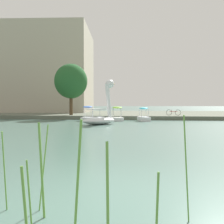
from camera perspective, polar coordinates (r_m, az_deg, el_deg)
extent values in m
plane|color=#47665B|center=(5.06, 0.94, -17.90)|extent=(570.39, 570.39, 0.00)
cube|color=#5B6051|center=(39.54, 5.71, -0.46)|extent=(130.67, 23.92, 0.43)
ellipsoid|color=white|center=(21.42, -3.04, -1.97)|extent=(3.39, 3.24, 0.66)
cylinder|color=white|center=(21.92, -0.83, 2.56)|extent=(0.71, 0.68, 3.02)
sphere|color=white|center=(22.08, -0.51, 6.45)|extent=(1.05, 1.05, 0.74)
cone|color=yellow|center=(22.24, 0.13, 6.41)|extent=(0.65, 0.64, 0.41)
cube|color=white|center=(21.25, -3.61, 0.69)|extent=(1.79, 1.79, 0.08)
cylinder|color=silver|center=(20.76, -2.77, -0.25)|extent=(0.04, 0.04, 0.66)
cylinder|color=silver|center=(21.76, -4.41, -0.16)|extent=(0.04, 0.04, 0.66)
cube|color=white|center=(26.11, 7.27, -1.58)|extent=(1.40, 2.21, 0.43)
ellipsoid|color=#2DB7D1|center=(26.07, 7.27, 0.83)|extent=(1.13, 1.47, 0.20)
cylinder|color=#B7B7BF|center=(26.53, 6.28, -0.10)|extent=(0.04, 0.04, 0.88)
cylinder|color=#B7B7BF|center=(26.67, 7.79, -0.10)|extent=(0.04, 0.04, 0.88)
cylinder|color=#B7B7BF|center=(25.49, 6.72, -0.18)|extent=(0.04, 0.04, 0.88)
cylinder|color=#B7B7BF|center=(25.64, 8.30, -0.17)|extent=(0.04, 0.04, 0.88)
cube|color=white|center=(26.06, 1.19, -1.64)|extent=(1.50, 1.98, 0.37)
ellipsoid|color=#8CCC38|center=(26.02, 1.19, 1.02)|extent=(1.24, 1.24, 0.20)
cylinder|color=#B7B7BF|center=(26.40, 0.18, -0.08)|extent=(0.04, 0.04, 1.03)
cylinder|color=#B7B7BF|center=(26.50, 1.98, -0.08)|extent=(0.04, 0.04, 1.03)
cylinder|color=#B7B7BF|center=(25.57, 0.37, -0.14)|extent=(0.04, 0.04, 1.03)
cylinder|color=#B7B7BF|center=(25.67, 2.22, -0.14)|extent=(0.04, 0.04, 1.03)
cube|color=white|center=(26.85, -5.52, -1.56)|extent=(1.29, 2.01, 0.35)
ellipsoid|color=blue|center=(26.80, -5.53, 1.16)|extent=(1.06, 1.23, 0.20)
cylinder|color=#B7B7BF|center=(27.37, -6.19, 0.02)|extent=(0.04, 0.04, 1.10)
cylinder|color=#B7B7BF|center=(27.22, -4.48, 0.01)|extent=(0.04, 0.04, 1.10)
cylinder|color=#B7B7BF|center=(26.42, -6.59, -0.04)|extent=(0.04, 0.04, 1.10)
cylinder|color=#B7B7BF|center=(26.27, -4.83, -0.05)|extent=(0.04, 0.04, 1.10)
cylinder|color=#4C3823|center=(30.65, -9.33, 2.72)|extent=(0.41, 0.41, 3.65)
ellipsoid|color=#235628|center=(30.78, -9.35, 6.96)|extent=(5.21, 5.13, 4.19)
cylinder|color=#423323|center=(46.77, -23.37, 1.62)|extent=(0.38, 0.38, 2.64)
ellipsoid|color=#235628|center=(46.83, -23.41, 4.34)|extent=(6.47, 6.20, 4.18)
torus|color=black|center=(30.41, 14.82, -0.11)|extent=(0.67, 0.17, 0.67)
torus|color=black|center=(30.48, 12.88, -0.10)|extent=(0.67, 0.17, 0.67)
cube|color=#A51E1E|center=(30.44, 13.85, 0.10)|extent=(0.92, 0.22, 0.04)
cylinder|color=#A51E1E|center=(30.45, 13.47, 0.28)|extent=(0.03, 0.03, 0.28)
cube|color=#B2A893|center=(47.80, -17.61, 8.78)|extent=(21.49, 15.21, 14.45)
cylinder|color=#669942|center=(3.74, -18.37, -17.44)|extent=(0.06, 0.08, 0.96)
cylinder|color=#669942|center=(3.40, -19.29, -19.39)|extent=(0.09, 0.06, 0.96)
cylinder|color=#669942|center=(3.56, -7.74, -13.76)|extent=(0.14, 0.07, 1.50)
cylinder|color=#669942|center=(3.97, -15.78, -12.66)|extent=(0.11, 0.04, 1.43)
cylinder|color=#669942|center=(3.15, -1.01, -18.17)|extent=(0.07, 0.19, 1.25)
cylinder|color=#669942|center=(3.77, 16.61, -12.47)|extent=(0.13, 0.18, 1.55)
cylinder|color=#669942|center=(4.28, -15.31, -11.99)|extent=(0.13, 0.15, 1.37)
cylinder|color=#669942|center=(3.07, 10.23, -21.84)|extent=(0.06, 0.03, 0.94)
cylinder|color=#669942|center=(4.37, -23.34, -12.36)|extent=(0.05, 0.19, 1.29)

